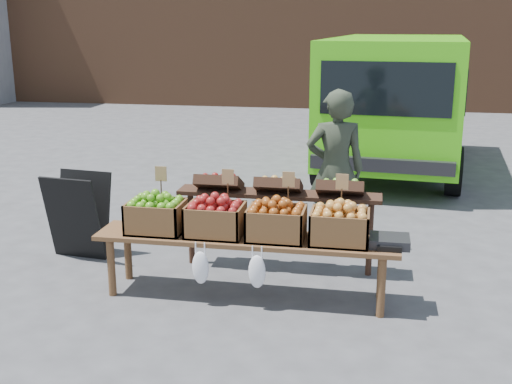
% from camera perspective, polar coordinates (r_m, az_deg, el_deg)
% --- Properties ---
extents(ground, '(80.00, 80.00, 0.00)m').
position_cam_1_polar(ground, '(5.90, -0.39, -9.27)').
color(ground, '#48484B').
extents(delivery_van, '(2.66, 5.03, 2.17)m').
position_cam_1_polar(delivery_van, '(10.95, 12.32, 7.60)').
color(delivery_van, '#49CF12').
rests_on(delivery_van, ground).
extents(vendor, '(0.71, 0.53, 1.74)m').
position_cam_1_polar(vendor, '(6.96, 7.06, 1.96)').
color(vendor, '#2E3628').
rests_on(vendor, ground).
extents(chalkboard_sign, '(0.64, 0.40, 0.91)m').
position_cam_1_polar(chalkboard_sign, '(6.96, -15.51, -2.01)').
color(chalkboard_sign, black).
rests_on(chalkboard_sign, ground).
extents(back_table, '(2.10, 0.44, 1.04)m').
position_cam_1_polar(back_table, '(6.36, 2.00, -2.45)').
color(back_table, '#311D13').
rests_on(back_table, ground).
extents(display_bench, '(2.70, 0.56, 0.57)m').
position_cam_1_polar(display_bench, '(5.80, -0.92, -6.66)').
color(display_bench, brown).
rests_on(display_bench, ground).
extents(crate_golden_apples, '(0.50, 0.40, 0.28)m').
position_cam_1_polar(crate_golden_apples, '(5.87, -8.85, -2.17)').
color(crate_golden_apples, '#4E7F19').
rests_on(crate_golden_apples, display_bench).
extents(crate_russet_pears, '(0.50, 0.40, 0.28)m').
position_cam_1_polar(crate_russet_pears, '(5.72, -3.64, -2.50)').
color(crate_russet_pears, maroon).
rests_on(crate_russet_pears, display_bench).
extents(crate_red_apples, '(0.50, 0.40, 0.28)m').
position_cam_1_polar(crate_red_apples, '(5.61, 1.82, -2.81)').
color(crate_red_apples, '#914018').
rests_on(crate_red_apples, display_bench).
extents(crate_green_apples, '(0.50, 0.40, 0.28)m').
position_cam_1_polar(crate_green_apples, '(5.56, 7.44, -3.11)').
color(crate_green_apples, gold).
rests_on(crate_green_apples, display_bench).
extents(weighing_scale, '(0.34, 0.30, 0.08)m').
position_cam_1_polar(weighing_scale, '(5.59, 11.77, -4.29)').
color(weighing_scale, black).
rests_on(weighing_scale, display_bench).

